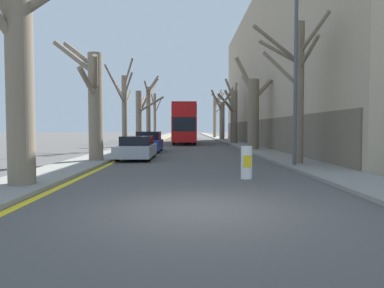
{
  "coord_description": "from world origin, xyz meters",
  "views": [
    {
      "loc": [
        -0.21,
        -7.25,
        1.72
      ],
      "look_at": [
        0.25,
        26.06,
        0.2
      ],
      "focal_mm": 32.0,
      "sensor_mm": 36.0,
      "label": 1
    }
  ],
  "objects_px": {
    "street_tree_left_1": "(93,100)",
    "street_tree_left_3": "(140,116)",
    "parked_car_1": "(149,142)",
    "traffic_bollard": "(246,162)",
    "street_tree_right_3": "(222,116)",
    "street_tree_left_4": "(149,110)",
    "street_tree_left_0": "(19,54)",
    "street_tree_left_5": "(155,115)",
    "street_tree_right_1": "(253,110)",
    "double_decker_bus": "(185,122)",
    "street_tree_right_4": "(216,114)",
    "parked_car_0": "(137,148)",
    "street_tree_right_0": "(297,87)",
    "lamp_post": "(293,68)",
    "street_tree_right_2": "(233,113)",
    "street_tree_left_2": "(124,107)"
  },
  "relations": [
    {
      "from": "street_tree_right_1",
      "to": "double_decker_bus",
      "type": "relative_size",
      "value": 0.63
    },
    {
      "from": "street_tree_right_0",
      "to": "street_tree_right_1",
      "type": "relative_size",
      "value": 0.89
    },
    {
      "from": "street_tree_left_1",
      "to": "street_tree_right_0",
      "type": "relative_size",
      "value": 0.98
    },
    {
      "from": "street_tree_right_1",
      "to": "street_tree_right_4",
      "type": "relative_size",
      "value": 0.86
    },
    {
      "from": "street_tree_left_0",
      "to": "street_tree_right_1",
      "type": "distance_m",
      "value": 19.51
    },
    {
      "from": "street_tree_left_3",
      "to": "street_tree_right_2",
      "type": "height_order",
      "value": "street_tree_right_2"
    },
    {
      "from": "street_tree_left_5",
      "to": "lamp_post",
      "type": "xyz_separation_m",
      "value": [
        9.3,
        -35.39,
        0.65
      ]
    },
    {
      "from": "street_tree_right_1",
      "to": "lamp_post",
      "type": "height_order",
      "value": "lamp_post"
    },
    {
      "from": "street_tree_left_4",
      "to": "street_tree_left_2",
      "type": "bearing_deg",
      "value": -90.79
    },
    {
      "from": "double_decker_bus",
      "to": "traffic_bollard",
      "type": "bearing_deg",
      "value": -85.16
    },
    {
      "from": "traffic_bollard",
      "to": "street_tree_left_5",
      "type": "bearing_deg",
      "value": 99.93
    },
    {
      "from": "street_tree_left_1",
      "to": "street_tree_left_3",
      "type": "xyz_separation_m",
      "value": [
        0.05,
        16.52,
        -0.23
      ]
    },
    {
      "from": "parked_car_1",
      "to": "traffic_bollard",
      "type": "distance_m",
      "value": 14.41
    },
    {
      "from": "street_tree_right_2",
      "to": "lamp_post",
      "type": "xyz_separation_m",
      "value": [
        -0.56,
        -23.41,
        0.85
      ]
    },
    {
      "from": "street_tree_left_4",
      "to": "parked_car_0",
      "type": "relative_size",
      "value": 1.82
    },
    {
      "from": "parked_car_0",
      "to": "street_tree_left_0",
      "type": "bearing_deg",
      "value": -101.95
    },
    {
      "from": "street_tree_left_0",
      "to": "parked_car_0",
      "type": "bearing_deg",
      "value": 78.05
    },
    {
      "from": "street_tree_left_3",
      "to": "traffic_bollard",
      "type": "relative_size",
      "value": 4.83
    },
    {
      "from": "street_tree_left_0",
      "to": "parked_car_1",
      "type": "relative_size",
      "value": 1.93
    },
    {
      "from": "street_tree_left_5",
      "to": "street_tree_right_4",
      "type": "height_order",
      "value": "street_tree_right_4"
    },
    {
      "from": "street_tree_left_5",
      "to": "street_tree_left_3",
      "type": "bearing_deg",
      "value": -89.82
    },
    {
      "from": "street_tree_right_3",
      "to": "street_tree_left_4",
      "type": "bearing_deg",
      "value": -139.2
    },
    {
      "from": "street_tree_left_3",
      "to": "street_tree_right_3",
      "type": "relative_size",
      "value": 0.7
    },
    {
      "from": "street_tree_left_5",
      "to": "double_decker_bus",
      "type": "distance_m",
      "value": 11.95
    },
    {
      "from": "street_tree_right_1",
      "to": "street_tree_right_4",
      "type": "height_order",
      "value": "street_tree_right_4"
    },
    {
      "from": "street_tree_left_3",
      "to": "street_tree_left_4",
      "type": "relative_size",
      "value": 0.66
    },
    {
      "from": "street_tree_left_0",
      "to": "street_tree_right_3",
      "type": "bearing_deg",
      "value": 76.11
    },
    {
      "from": "lamp_post",
      "to": "traffic_bollard",
      "type": "relative_size",
      "value": 6.89
    },
    {
      "from": "street_tree_left_3",
      "to": "parked_car_1",
      "type": "relative_size",
      "value": 1.19
    },
    {
      "from": "lamp_post",
      "to": "street_tree_left_1",
      "type": "bearing_deg",
      "value": 164.78
    },
    {
      "from": "street_tree_left_3",
      "to": "street_tree_left_1",
      "type": "bearing_deg",
      "value": -90.17
    },
    {
      "from": "street_tree_left_1",
      "to": "street_tree_left_4",
      "type": "distance_m",
      "value": 24.29
    },
    {
      "from": "parked_car_1",
      "to": "traffic_bollard",
      "type": "bearing_deg",
      "value": -70.27
    },
    {
      "from": "traffic_bollard",
      "to": "street_tree_left_4",
      "type": "bearing_deg",
      "value": 102.53
    },
    {
      "from": "lamp_post",
      "to": "street_tree_left_2",
      "type": "bearing_deg",
      "value": 129.07
    },
    {
      "from": "street_tree_right_0",
      "to": "street_tree_right_2",
      "type": "height_order",
      "value": "street_tree_right_2"
    },
    {
      "from": "street_tree_right_4",
      "to": "lamp_post",
      "type": "bearing_deg",
      "value": -90.67
    },
    {
      "from": "street_tree_left_4",
      "to": "street_tree_right_0",
      "type": "height_order",
      "value": "street_tree_left_4"
    },
    {
      "from": "street_tree_left_4",
      "to": "street_tree_right_1",
      "type": "relative_size",
      "value": 1.11
    },
    {
      "from": "street_tree_right_2",
      "to": "street_tree_right_4",
      "type": "xyz_separation_m",
      "value": [
        -0.01,
        23.61,
        0.86
      ]
    },
    {
      "from": "street_tree_left_4",
      "to": "street_tree_right_2",
      "type": "distance_m",
      "value": 10.36
    },
    {
      "from": "double_decker_bus",
      "to": "street_tree_left_4",
      "type": "bearing_deg",
      "value": 150.44
    },
    {
      "from": "parked_car_1",
      "to": "street_tree_right_2",
      "type": "bearing_deg",
      "value": 58.55
    },
    {
      "from": "street_tree_left_4",
      "to": "street_tree_left_1",
      "type": "bearing_deg",
      "value": -90.2
    },
    {
      "from": "street_tree_right_3",
      "to": "street_tree_right_1",
      "type": "bearing_deg",
      "value": -89.95
    },
    {
      "from": "street_tree_left_2",
      "to": "lamp_post",
      "type": "relative_size",
      "value": 0.91
    },
    {
      "from": "street_tree_right_3",
      "to": "parked_car_1",
      "type": "height_order",
      "value": "street_tree_right_3"
    },
    {
      "from": "street_tree_left_4",
      "to": "street_tree_left_5",
      "type": "relative_size",
      "value": 1.19
    },
    {
      "from": "street_tree_left_4",
      "to": "street_tree_right_0",
      "type": "distance_m",
      "value": 27.68
    },
    {
      "from": "street_tree_left_1",
      "to": "street_tree_left_0",
      "type": "bearing_deg",
      "value": -90.62
    }
  ]
}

